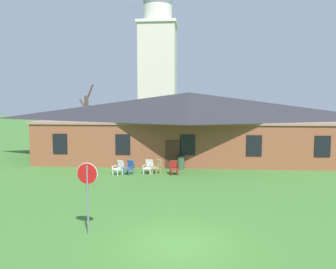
# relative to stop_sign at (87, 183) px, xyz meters

# --- Properties ---
(ground_plane) EXTENTS (200.00, 200.00, 0.00)m
(ground_plane) POSITION_rel_stop_sign_xyz_m (3.42, -0.69, -1.93)
(ground_plane) COLOR #3D702D
(brick_building) EXTENTS (24.78, 10.40, 5.68)m
(brick_building) POSITION_rel_stop_sign_xyz_m (3.42, 17.93, 0.96)
(brick_building) COLOR brown
(brick_building) RESTS_ON ground
(dome_tower) EXTENTS (5.18, 5.18, 20.98)m
(dome_tower) POSITION_rel_stop_sign_xyz_m (-1.11, 35.26, 7.73)
(dome_tower) COLOR beige
(dome_tower) RESTS_ON ground
(stop_sign) EXTENTS (0.80, 0.12, 2.71)m
(stop_sign) POSITION_rel_stop_sign_xyz_m (0.00, 0.00, 0.00)
(stop_sign) COLOR slate
(stop_sign) RESTS_ON ground
(lawn_chair_by_porch) EXTENTS (0.85, 0.87, 0.96)m
(lawn_chair_by_porch) POSITION_rel_stop_sign_xyz_m (-1.14, 10.51, -1.43)
(lawn_chair_by_porch) COLOR white
(lawn_chair_by_porch) RESTS_ON ground
(lawn_chair_near_door) EXTENTS (0.81, 0.85, 0.96)m
(lawn_chair_near_door) POSITION_rel_stop_sign_xyz_m (-0.47, 10.69, -1.43)
(lawn_chair_near_door) COLOR #2D5693
(lawn_chair_near_door) RESTS_ON ground
(lawn_chair_left_end) EXTENTS (0.73, 0.77, 0.96)m
(lawn_chair_left_end) POSITION_rel_stop_sign_xyz_m (0.82, 10.98, -1.43)
(lawn_chair_left_end) COLOR silver
(lawn_chair_left_end) RESTS_ON ground
(lawn_chair_middle) EXTENTS (0.84, 0.87, 0.96)m
(lawn_chair_middle) POSITION_rel_stop_sign_xyz_m (1.35, 11.17, -1.43)
(lawn_chair_middle) COLOR tan
(lawn_chair_middle) RESTS_ON ground
(lawn_chair_right_end) EXTENTS (0.74, 0.79, 0.96)m
(lawn_chair_right_end) POSITION_rel_stop_sign_xyz_m (2.55, 10.84, -1.43)
(lawn_chair_right_end) COLOR maroon
(lawn_chair_right_end) RESTS_ON ground
(bare_tree_beside_building) EXTENTS (2.26, 1.98, 6.51)m
(bare_tree_beside_building) POSITION_rel_stop_sign_xyz_m (-6.31, 20.00, 1.16)
(bare_tree_beside_building) COLOR brown
(bare_tree_beside_building) RESTS_ON ground
(trash_bin) EXTENTS (0.56, 0.56, 0.98)m
(trash_bin) POSITION_rel_stop_sign_xyz_m (2.95, 12.63, -1.44)
(trash_bin) COLOR #335638
(trash_bin) RESTS_ON ground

